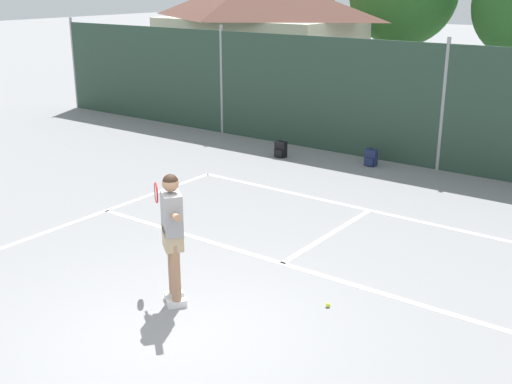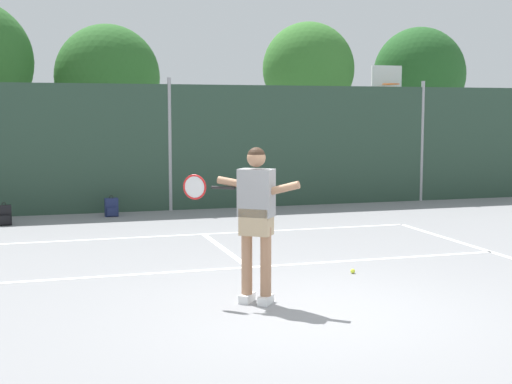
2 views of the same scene
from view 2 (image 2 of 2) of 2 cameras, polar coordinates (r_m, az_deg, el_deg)
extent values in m
plane|color=gray|center=(8.36, 4.21, -9.39)|extent=(120.00, 120.00, 0.00)
cube|color=white|center=(13.52, -4.15, -3.33)|extent=(8.20, 0.10, 0.01)
cube|color=white|center=(10.64, -0.57, -5.94)|extent=(8.20, 0.10, 0.01)
cube|color=white|center=(12.04, -2.55, -4.50)|extent=(0.10, 2.97, 0.01)
cube|color=#284233|center=(16.78, -6.80, 3.48)|extent=(26.00, 0.05, 2.90)
cylinder|color=#99999E|center=(16.78, -6.80, 3.74)|extent=(0.09, 0.09, 3.05)
cylinder|color=#99999E|center=(19.01, 12.92, 3.92)|extent=(0.09, 0.09, 3.05)
cylinder|color=#284CB2|center=(20.70, 10.03, 4.16)|extent=(0.12, 0.12, 3.05)
cube|color=white|center=(20.62, 10.25, 8.95)|extent=(0.90, 0.06, 0.60)
torus|color=#D85919|center=(20.37, 10.58, 8.35)|extent=(0.48, 0.48, 0.02)
cylinder|color=brown|center=(25.19, -11.49, 3.24)|extent=(0.36, 0.36, 1.95)
ellipsoid|color=#2D6628|center=(25.19, -11.61, 8.86)|extent=(3.52, 3.17, 3.52)
cylinder|color=brown|center=(26.83, 4.12, 4.01)|extent=(0.36, 0.36, 2.40)
ellipsoid|color=#38752D|center=(26.85, 4.16, 9.64)|extent=(3.39, 3.05, 3.39)
cylinder|color=brown|center=(28.76, 12.62, 3.81)|extent=(0.36, 0.36, 2.19)
ellipsoid|color=#235623|center=(28.77, 12.75, 9.02)|extent=(3.58, 3.22, 3.58)
cube|color=silver|center=(8.65, 0.77, -8.48)|extent=(0.25, 0.28, 0.10)
cube|color=silver|center=(8.73, -0.72, -8.34)|extent=(0.25, 0.28, 0.10)
cylinder|color=#A37556|center=(8.55, 0.78, -5.50)|extent=(0.13, 0.13, 0.82)
cylinder|color=#A37556|center=(8.63, -0.73, -5.38)|extent=(0.13, 0.13, 0.82)
cube|color=tan|center=(8.50, 0.02, -2.34)|extent=(0.43, 0.41, 0.32)
cube|color=gray|center=(8.46, 0.02, -0.06)|extent=(0.46, 0.43, 0.56)
sphere|color=#A37556|center=(8.42, 0.02, 2.71)|extent=(0.22, 0.22, 0.22)
sphere|color=black|center=(8.42, 0.02, 2.85)|extent=(0.21, 0.21, 0.21)
cylinder|color=#A37556|center=(8.50, -1.30, 0.64)|extent=(0.50, 0.41, 0.17)
cylinder|color=#A37556|center=(8.36, 1.82, 0.20)|extent=(0.46, 0.38, 0.22)
cylinder|color=black|center=(8.56, -2.60, 0.34)|extent=(0.26, 0.21, 0.04)
torus|color=red|center=(8.66, -4.86, 0.39)|extent=(0.26, 0.20, 0.30)
cylinder|color=silver|center=(8.66, -4.86, 0.39)|extent=(0.21, 0.16, 0.26)
sphere|color=#CCE033|center=(10.33, 7.63, -6.19)|extent=(0.07, 0.07, 0.07)
cube|color=black|center=(15.42, -19.22, -1.73)|extent=(0.29, 0.20, 0.40)
cube|color=black|center=(15.31, -19.19, -2.09)|extent=(0.23, 0.08, 0.18)
torus|color=black|center=(15.39, -19.25, -0.92)|extent=(0.09, 0.02, 0.09)
cube|color=navy|center=(16.08, -11.31, -1.19)|extent=(0.29, 0.19, 0.40)
cube|color=navy|center=(15.97, -11.25, -1.52)|extent=(0.23, 0.07, 0.18)
torus|color=black|center=(16.05, -11.33, -0.41)|extent=(0.09, 0.02, 0.09)
camera|label=1|loc=(8.56, 58.42, 16.75)|focal=44.92mm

